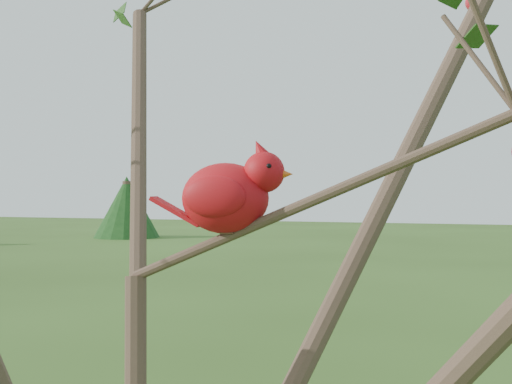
% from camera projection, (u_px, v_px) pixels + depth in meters
% --- Properties ---
extents(crabapple_tree, '(2.35, 2.05, 2.95)m').
position_uv_depth(crabapple_tree, '(142.00, 173.00, 1.05)').
color(crabapple_tree, '#3A281F').
rests_on(crabapple_tree, ground).
extents(cardinal, '(0.23, 0.13, 0.16)m').
position_uv_depth(cardinal, '(230.00, 194.00, 1.13)').
color(cardinal, '#B70F1A').
rests_on(cardinal, ground).
extents(distant_trees, '(42.25, 11.60, 3.81)m').
position_uv_depth(distant_trees, '(453.00, 201.00, 23.59)').
color(distant_trees, '#3A281F').
rests_on(distant_trees, ground).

